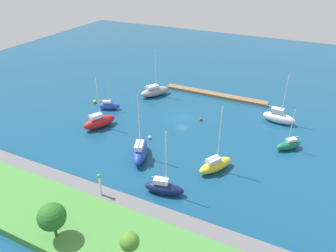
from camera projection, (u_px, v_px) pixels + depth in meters
name	position (u px, v px, depth m)	size (l,w,h in m)	color
water	(182.00, 118.00, 68.91)	(160.00, 160.00, 0.00)	navy
pier_dock	(215.00, 95.00, 78.72)	(26.06, 2.05, 0.70)	olive
breakwater	(103.00, 198.00, 45.95)	(70.15, 3.45, 1.20)	slate
shoreline_park	(76.00, 226.00, 41.31)	(58.19, 10.14, 1.34)	#478C3D
harbor_beacon	(100.00, 183.00, 44.66)	(0.56, 0.56, 3.73)	silver
park_tree_east	(130.00, 242.00, 34.14)	(2.21, 2.21, 4.48)	brown
park_tree_west	(52.00, 217.00, 37.47)	(3.45, 3.45, 4.95)	brown
sailboat_blue_off_beacon	(140.00, 151.00, 54.98)	(4.73, 7.64, 12.01)	#2347B2
sailboat_yellow_far_south	(215.00, 165.00, 52.07)	(5.27, 6.77, 11.79)	yellow
sailboat_white_outer_mooring	(279.00, 117.00, 66.38)	(6.96, 3.00, 11.13)	white
sailboat_gray_far_north	(155.00, 91.00, 78.47)	(6.62, 8.08, 11.39)	gray
sailboat_green_inner_mooring	(289.00, 145.00, 57.74)	(4.80, 4.88, 8.25)	#19724C
sailboat_red_by_breakwater	(99.00, 122.00, 64.58)	(5.18, 7.31, 10.68)	red
sailboat_navy_mid_basin	(164.00, 188.00, 47.21)	(6.32, 3.10, 10.96)	#141E4C
sailboat_blue_west_end	(109.00, 106.00, 71.93)	(5.13, 3.59, 7.46)	#2347B2
mooring_buoy_white	(150.00, 137.00, 61.16)	(0.62, 0.62, 0.62)	white
mooring_buoy_red	(201.00, 119.00, 67.55)	(0.66, 0.66, 0.66)	red
mooring_buoy_yellow	(95.00, 102.00, 75.12)	(0.80, 0.80, 0.80)	yellow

